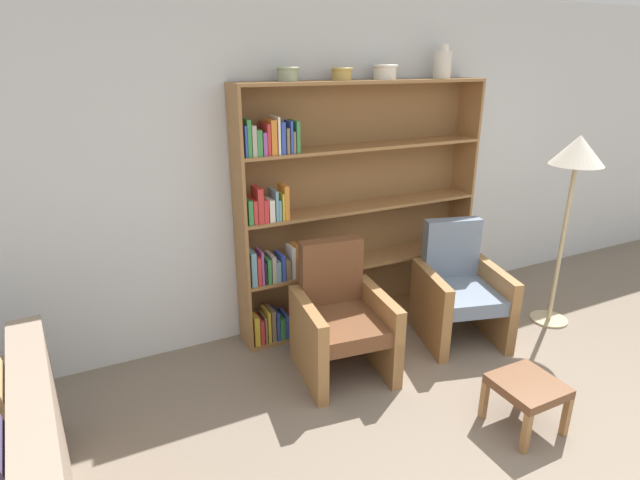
{
  "coord_description": "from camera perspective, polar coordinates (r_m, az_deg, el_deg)",
  "views": [
    {
      "loc": [
        -2.11,
        -1.12,
        2.23
      ],
      "look_at": [
        -0.56,
        2.04,
        0.95
      ],
      "focal_mm": 28.0,
      "sensor_mm": 36.0,
      "label": 1
    }
  ],
  "objects": [
    {
      "name": "bookshelf",
      "position": [
        4.21,
        2.46,
        3.15
      ],
      "size": [
        2.19,
        0.3,
        2.08
      ],
      "color": "olive",
      "rests_on": "ground"
    },
    {
      "name": "armchair_leather",
      "position": [
        3.74,
        2.42,
        -9.09
      ],
      "size": [
        0.72,
        0.75,
        0.97
      ],
      "rotation": [
        0.0,
        0.0,
        3.02
      ],
      "color": "olive",
      "rests_on": "ground"
    },
    {
      "name": "armchair_cushioned",
      "position": [
        4.33,
        15.62,
        -5.6
      ],
      "size": [
        0.8,
        0.82,
        0.97
      ],
      "rotation": [
        0.0,
        0.0,
        2.87
      ],
      "color": "olive",
      "rests_on": "ground"
    },
    {
      "name": "footstool",
      "position": [
        3.52,
        22.6,
        -15.5
      ],
      "size": [
        0.39,
        0.39,
        0.33
      ],
      "color": "olive",
      "rests_on": "ground"
    },
    {
      "name": "bowl_olive",
      "position": [
        4.0,
        2.51,
        18.53
      ],
      "size": [
        0.17,
        0.17,
        0.09
      ],
      "color": "tan",
      "rests_on": "bookshelf"
    },
    {
      "name": "wall_back",
      "position": [
        4.34,
        3.46,
        8.6
      ],
      "size": [
        12.0,
        0.06,
        2.75
      ],
      "color": "silver",
      "rests_on": "ground"
    },
    {
      "name": "floor_lamp",
      "position": [
        4.58,
        27.25,
        7.98
      ],
      "size": [
        0.42,
        0.42,
        1.66
      ],
      "color": "tan",
      "rests_on": "ground"
    },
    {
      "name": "bowl_stoneware",
      "position": [
        4.2,
        7.46,
        18.61
      ],
      "size": [
        0.2,
        0.2,
        0.11
      ],
      "color": "silver",
      "rests_on": "bookshelf"
    },
    {
      "name": "vase_tall",
      "position": [
        4.53,
        13.83,
        18.99
      ],
      "size": [
        0.15,
        0.15,
        0.27
      ],
      "color": "silver",
      "rests_on": "bookshelf"
    },
    {
      "name": "bowl_slate",
      "position": [
        3.81,
        -3.68,
        18.5
      ],
      "size": [
        0.17,
        0.17,
        0.1
      ],
      "color": "gray",
      "rests_on": "bookshelf"
    }
  ]
}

